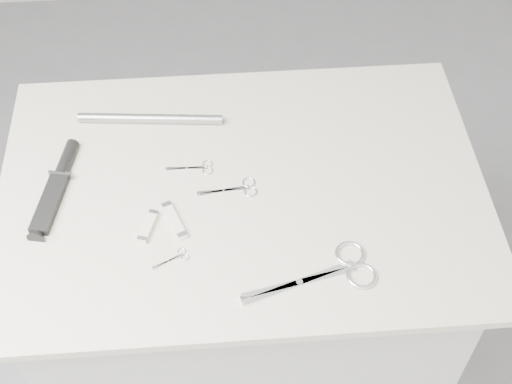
{
  "coord_description": "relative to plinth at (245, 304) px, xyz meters",
  "views": [
    {
      "loc": [
        -0.04,
        -0.94,
        2.04
      ],
      "look_at": [
        0.03,
        -0.02,
        0.92
      ],
      "focal_mm": 50.0,
      "sensor_mm": 36.0,
      "label": 1
    }
  ],
  "objects": [
    {
      "name": "ground",
      "position": [
        0.0,
        0.0,
        -0.46
      ],
      "size": [
        4.0,
        4.0,
        0.01
      ],
      "primitive_type": "cube",
      "color": "gray",
      "rests_on": "ground"
    },
    {
      "name": "plinth",
      "position": [
        0.0,
        0.0,
        0.0
      ],
      "size": [
        0.9,
        0.6,
        0.9
      ],
      "primitive_type": "cube",
      "color": "silver",
      "rests_on": "ground"
    },
    {
      "name": "display_board",
      "position": [
        0.0,
        0.0,
        0.46
      ],
      "size": [
        1.0,
        0.7,
        0.02
      ],
      "primitive_type": "cube",
      "color": "beige",
      "rests_on": "plinth"
    },
    {
      "name": "large_shears",
      "position": [
        0.16,
        -0.22,
        0.47
      ],
      "size": [
        0.26,
        0.13,
        0.01
      ],
      "rotation": [
        0.0,
        0.0,
        0.27
      ],
      "color": "silver",
      "rests_on": "display_board"
    },
    {
      "name": "embroidery_scissors_a",
      "position": [
        -0.01,
        -0.01,
        0.47
      ],
      "size": [
        0.12,
        0.05,
        0.0
      ],
      "rotation": [
        0.0,
        0.0,
        0.09
      ],
      "color": "silver",
      "rests_on": "display_board"
    },
    {
      "name": "embroidery_scissors_b",
      "position": [
        -0.09,
        0.06,
        0.47
      ],
      "size": [
        0.1,
        0.04,
        0.0
      ],
      "rotation": [
        0.0,
        0.0,
        -0.03
      ],
      "color": "silver",
      "rests_on": "display_board"
    },
    {
      "name": "tiny_scissors",
      "position": [
        -0.14,
        -0.17,
        0.47
      ],
      "size": [
        0.07,
        0.05,
        0.0
      ],
      "rotation": [
        0.0,
        0.0,
        0.45
      ],
      "color": "silver",
      "rests_on": "display_board"
    },
    {
      "name": "sheathed_knife",
      "position": [
        -0.38,
        0.03,
        0.48
      ],
      "size": [
        0.08,
        0.24,
        0.03
      ],
      "rotation": [
        0.0,
        0.0,
        1.37
      ],
      "color": "black",
      "rests_on": "display_board"
    },
    {
      "name": "pocket_knife_a",
      "position": [
        -0.14,
        -0.08,
        0.48
      ],
      "size": [
        0.05,
        0.09,
        0.01
      ],
      "rotation": [
        0.0,
        0.0,
        1.94
      ],
      "color": "beige",
      "rests_on": "display_board"
    },
    {
      "name": "pocket_knife_b",
      "position": [
        -0.19,
        -0.09,
        0.47
      ],
      "size": [
        0.04,
        0.08,
        0.01
      ],
      "rotation": [
        0.0,
        0.0,
        1.25
      ],
      "color": "beige",
      "rests_on": "display_board"
    },
    {
      "name": "metal_rail",
      "position": [
        -0.19,
        0.2,
        0.48
      ],
      "size": [
        0.32,
        0.05,
        0.02
      ],
      "primitive_type": "cylinder",
      "rotation": [
        0.0,
        1.57,
        -0.1
      ],
      "color": "gray",
      "rests_on": "display_board"
    }
  ]
}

